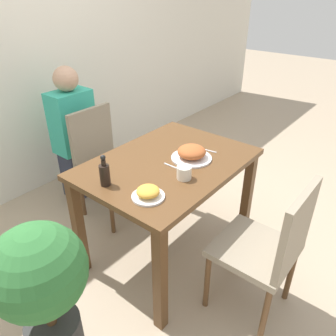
{
  "coord_description": "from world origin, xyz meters",
  "views": [
    {
      "loc": [
        -1.4,
        -1.13,
        1.73
      ],
      "look_at": [
        0.0,
        0.0,
        0.71
      ],
      "focal_mm": 35.0,
      "sensor_mm": 36.0,
      "label": 1
    }
  ],
  "objects": [
    {
      "name": "spoon_utensil",
      "position": [
        0.28,
        -0.1,
        0.76
      ],
      "size": [
        0.03,
        0.16,
        0.0
      ],
      "rotation": [
        0.0,
        0.0,
        1.73
      ],
      "color": "silver",
      "rests_on": "dining_table"
    },
    {
      "name": "drink_cup",
      "position": [
        -0.1,
        -0.2,
        0.8
      ],
      "size": [
        0.08,
        0.08,
        0.08
      ],
      "color": "silver",
      "rests_on": "dining_table"
    },
    {
      "name": "potted_plant_left",
      "position": [
        -0.97,
        -0.06,
        0.54
      ],
      "size": [
        0.44,
        0.44,
        0.86
      ],
      "color": "#333333",
      "rests_on": "ground_plane"
    },
    {
      "name": "chair_near",
      "position": [
        -0.03,
        -0.73,
        0.5
      ],
      "size": [
        0.42,
        0.42,
        0.89
      ],
      "rotation": [
        0.0,
        0.0,
        3.14
      ],
      "color": "gray",
      "rests_on": "ground_plane"
    },
    {
      "name": "food_plate",
      "position": [
        0.12,
        -0.1,
        0.8
      ],
      "size": [
        0.26,
        0.26,
        0.09
      ],
      "color": "white",
      "rests_on": "dining_table"
    },
    {
      "name": "fork_utensil",
      "position": [
        -0.04,
        -0.1,
        0.76
      ],
      "size": [
        0.01,
        0.19,
        0.0
      ],
      "rotation": [
        0.0,
        0.0,
        1.56
      ],
      "color": "silver",
      "rests_on": "dining_table"
    },
    {
      "name": "dining_table",
      "position": [
        0.0,
        0.0,
        0.64
      ],
      "size": [
        1.08,
        0.79,
        0.76
      ],
      "color": "brown",
      "rests_on": "ground_plane"
    },
    {
      "name": "sauce_bottle",
      "position": [
        -0.43,
        0.09,
        0.83
      ],
      "size": [
        0.06,
        0.06,
        0.18
      ],
      "color": "black",
      "rests_on": "dining_table"
    },
    {
      "name": "chair_far",
      "position": [
        0.08,
        0.73,
        0.5
      ],
      "size": [
        0.42,
        0.42,
        0.89
      ],
      "color": "gray",
      "rests_on": "ground_plane"
    },
    {
      "name": "person_figure",
      "position": [
        0.1,
        1.12,
        0.58
      ],
      "size": [
        0.34,
        0.22,
        1.17
      ],
      "color": "#2D3347",
      "rests_on": "ground_plane"
    },
    {
      "name": "wall_back",
      "position": [
        0.0,
        1.55,
        1.3
      ],
      "size": [
        8.0,
        0.05,
        2.6
      ],
      "color": "silver",
      "rests_on": "ground_plane"
    },
    {
      "name": "side_plate",
      "position": [
        -0.37,
        -0.17,
        0.79
      ],
      "size": [
        0.17,
        0.17,
        0.06
      ],
      "color": "white",
      "rests_on": "dining_table"
    },
    {
      "name": "ground_plane",
      "position": [
        0.0,
        0.0,
        0.0
      ],
      "size": [
        16.0,
        16.0,
        0.0
      ],
      "primitive_type": "plane",
      "color": "tan"
    }
  ]
}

